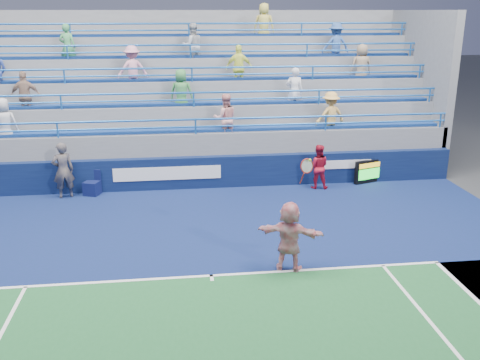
{
  "coord_description": "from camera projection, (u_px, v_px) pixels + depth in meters",
  "views": [
    {
      "loc": [
        -0.73,
        -11.01,
        5.82
      ],
      "look_at": [
        0.98,
        2.5,
        1.5
      ],
      "focal_mm": 40.0,
      "sensor_mm": 36.0,
      "label": 1
    }
  ],
  "objects": [
    {
      "name": "judge_chair",
      "position": [
        92.0,
        187.0,
        17.62
      ],
      "size": [
        0.6,
        0.61,
        0.82
      ],
      "color": "#0D1442",
      "rests_on": "ground"
    },
    {
      "name": "sponsor_wall",
      "position": [
        197.0,
        172.0,
        18.23
      ],
      "size": [
        18.0,
        0.32,
        1.1
      ],
      "color": "#0A143A",
      "rests_on": "ground"
    },
    {
      "name": "ground",
      "position": [
        211.0,
        276.0,
        12.25
      ],
      "size": [
        120.0,
        120.0,
        0.0
      ],
      "primitive_type": "plane",
      "color": "#333538"
    },
    {
      "name": "serve_speed_board",
      "position": [
        369.0,
        171.0,
        18.81
      ],
      "size": [
        1.18,
        0.51,
        0.83
      ],
      "color": "black",
      "rests_on": "ground"
    },
    {
      "name": "line_judge",
      "position": [
        63.0,
        170.0,
        17.16
      ],
      "size": [
        0.78,
        0.63,
        1.85
      ],
      "primitive_type": "imported",
      "rotation": [
        0.0,
        0.0,
        3.46
      ],
      "color": "#131B36",
      "rests_on": "ground"
    },
    {
      "name": "bleacher_stand",
      "position": [
        192.0,
        122.0,
        21.5
      ],
      "size": [
        18.0,
        5.6,
        6.13
      ],
      "color": "slate",
      "rests_on": "ground"
    },
    {
      "name": "tennis_player",
      "position": [
        289.0,
        236.0,
        12.34
      ],
      "size": [
        1.64,
        1.03,
        2.71
      ],
      "color": "white",
      "rests_on": "ground"
    },
    {
      "name": "ball_girl",
      "position": [
        318.0,
        167.0,
        18.13
      ],
      "size": [
        0.86,
        0.74,
        1.53
      ],
      "primitive_type": "imported",
      "rotation": [
        0.0,
        0.0,
        2.91
      ],
      "color": "#AB1329",
      "rests_on": "ground"
    }
  ]
}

